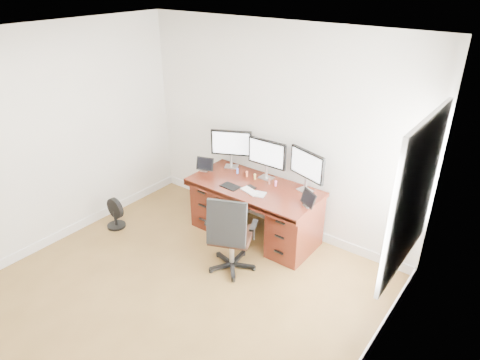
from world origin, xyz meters
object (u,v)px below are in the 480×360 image
Objects in this scene: desk at (255,208)px; floor_fan at (115,214)px; keyboard at (250,191)px; office_chair at (231,246)px; monitor_center at (267,154)px.

floor_fan is (-1.64, -1.01, -0.19)m from desk.
keyboard is (0.05, -0.19, 0.36)m from desk.
desk is 1.93m from floor_fan.
office_chair reaches higher than floor_fan.
floor_fan is 1.72× the size of keyboard.
floor_fan is 0.79× the size of monitor_center.
office_chair is 0.74m from keyboard.
office_chair is at bearing -75.26° from desk.
desk is at bearing 81.13° from office_chair.
keyboard is (1.69, 0.81, 0.55)m from floor_fan.
keyboard reaches higher than floor_fan.
floor_fan is 2.23m from monitor_center.
monitor_center reaches higher than floor_fan.
floor_fan is at bearing 163.26° from office_chair.
monitor_center is (-0.21, 1.02, 0.75)m from office_chair.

